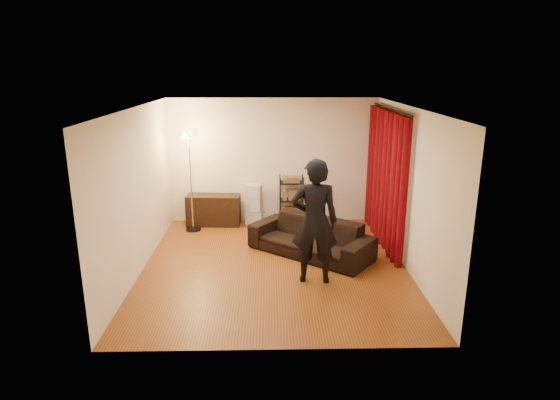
{
  "coord_description": "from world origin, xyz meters",
  "views": [
    {
      "loc": [
        -0.07,
        -7.48,
        3.33
      ],
      "look_at": [
        0.1,
        0.3,
        1.1
      ],
      "focal_mm": 30.0,
      "sensor_mm": 36.0,
      "label": 1
    }
  ],
  "objects_px": {
    "sofa": "(310,237)",
    "media_cabinet": "(214,210)",
    "person": "(315,221)",
    "wire_shelf": "(291,200)",
    "storage_boxes": "(254,204)",
    "floor_lamp": "(191,181)"
  },
  "relations": [
    {
      "from": "wire_shelf",
      "to": "floor_lamp",
      "type": "height_order",
      "value": "floor_lamp"
    },
    {
      "from": "person",
      "to": "storage_boxes",
      "type": "distance_m",
      "value": 3.13
    },
    {
      "from": "sofa",
      "to": "person",
      "type": "relative_size",
      "value": 1.13
    },
    {
      "from": "sofa",
      "to": "person",
      "type": "xyz_separation_m",
      "value": [
        -0.04,
        -1.09,
        0.67
      ]
    },
    {
      "from": "person",
      "to": "wire_shelf",
      "type": "xyz_separation_m",
      "value": [
        -0.23,
        2.87,
        -0.47
      ]
    },
    {
      "from": "sofa",
      "to": "floor_lamp",
      "type": "xyz_separation_m",
      "value": [
        -2.36,
        1.37,
        0.73
      ]
    },
    {
      "from": "storage_boxes",
      "to": "floor_lamp",
      "type": "relative_size",
      "value": 0.42
    },
    {
      "from": "sofa",
      "to": "person",
      "type": "bearing_deg",
      "value": -53.98
    },
    {
      "from": "person",
      "to": "wire_shelf",
      "type": "height_order",
      "value": "person"
    },
    {
      "from": "sofa",
      "to": "person",
      "type": "distance_m",
      "value": 1.28
    },
    {
      "from": "wire_shelf",
      "to": "person",
      "type": "bearing_deg",
      "value": -82.52
    },
    {
      "from": "sofa",
      "to": "media_cabinet",
      "type": "relative_size",
      "value": 1.99
    },
    {
      "from": "person",
      "to": "media_cabinet",
      "type": "distance_m",
      "value": 3.47
    },
    {
      "from": "storage_boxes",
      "to": "wire_shelf",
      "type": "distance_m",
      "value": 0.82
    },
    {
      "from": "sofa",
      "to": "media_cabinet",
      "type": "height_order",
      "value": "media_cabinet"
    },
    {
      "from": "sofa",
      "to": "media_cabinet",
      "type": "bearing_deg",
      "value": 176.92
    },
    {
      "from": "floor_lamp",
      "to": "storage_boxes",
      "type": "bearing_deg",
      "value": 18.9
    },
    {
      "from": "storage_boxes",
      "to": "wire_shelf",
      "type": "height_order",
      "value": "wire_shelf"
    },
    {
      "from": "person",
      "to": "floor_lamp",
      "type": "distance_m",
      "value": 3.38
    },
    {
      "from": "storage_boxes",
      "to": "person",
      "type": "bearing_deg",
      "value": -70.27
    },
    {
      "from": "person",
      "to": "floor_lamp",
      "type": "xyz_separation_m",
      "value": [
        -2.31,
        2.46,
        0.06
      ]
    },
    {
      "from": "media_cabinet",
      "to": "storage_boxes",
      "type": "bearing_deg",
      "value": 9.04
    }
  ]
}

